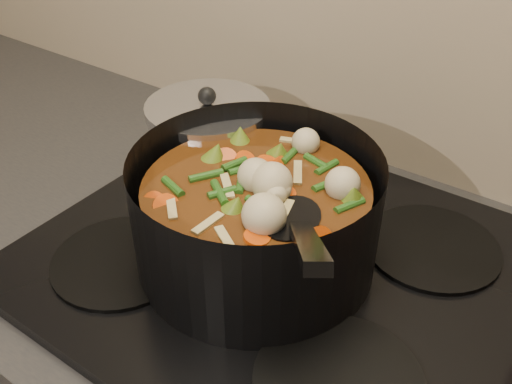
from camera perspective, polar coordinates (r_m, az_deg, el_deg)
The scene contains 3 objects.
stovetop at distance 0.76m, azimuth 2.27°, elevation -6.80°, with size 0.62×0.54×0.03m.
stockpot at distance 0.71m, azimuth 0.02°, elevation -2.38°, with size 0.40×0.40×0.23m.
saucepan at distance 0.88m, azimuth -4.68°, elevation 5.11°, with size 0.19×0.19×0.15m.
Camera 1 is at (0.30, 1.45, 1.43)m, focal length 40.00 mm.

